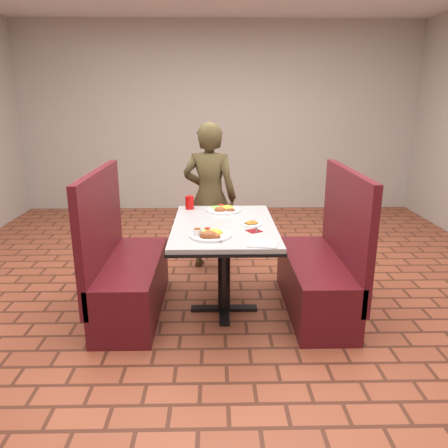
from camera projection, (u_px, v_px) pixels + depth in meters
The scene contains 15 objects.
room at pixel (224, 68), 3.11m from camera, with size 7.00×7.04×2.82m.
dining_table at pixel (224, 236), 3.46m from camera, with size 0.81×1.21×0.75m.
booth_bench_left at pixel (126, 274), 3.54m from camera, with size 0.47×1.20×1.17m.
booth_bench_right at pixel (321, 273), 3.57m from camera, with size 0.47×1.20×1.17m.
diner_person at pixel (210, 197), 4.38m from camera, with size 0.54×0.36×1.49m, color brown.
near_dinner_plate at pixel (209, 233), 3.11m from camera, with size 0.29×0.29×0.09m.
far_dinner_plate at pixel (224, 208), 3.82m from camera, with size 0.29×0.29×0.08m.
plantain_plate at pixel (251, 223), 3.41m from camera, with size 0.17×0.17×0.03m.
maroon_napkin at pixel (254, 231), 3.26m from camera, with size 0.10×0.10×0.00m, color maroon.
spoon_utensil at pixel (256, 229), 3.28m from camera, with size 0.01×0.14×0.00m, color silver.
red_tumbler at pixel (190, 203), 3.89m from camera, with size 0.08×0.08×0.11m, color red.
paper_napkin at pixel (262, 244), 2.95m from camera, with size 0.19×0.14×0.01m, color white.
knife_utensil at pixel (219, 238), 3.06m from camera, with size 0.01×0.18×0.00m, color silver.
fork_utensil at pixel (215, 236), 3.10m from camera, with size 0.01×0.15×0.00m, color silver.
lettuce_shreds at pixel (229, 222), 3.50m from camera, with size 0.28×0.32×0.00m, color #92B94A, non-canonical shape.
Camera 1 is at (-0.07, -3.30, 1.71)m, focal length 35.00 mm.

